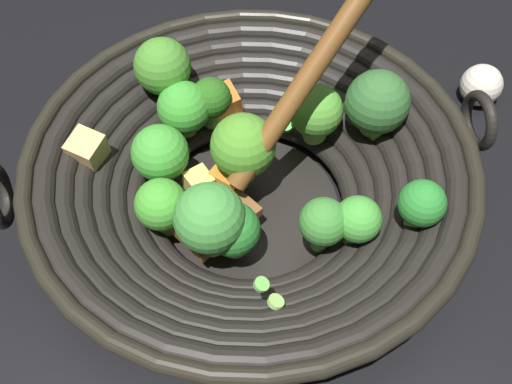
% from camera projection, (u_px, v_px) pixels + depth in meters
% --- Properties ---
extents(ground_plane, '(4.00, 4.00, 0.00)m').
position_uv_depth(ground_plane, '(251.00, 211.00, 0.55)').
color(ground_plane, black).
extents(wok, '(0.38, 0.39, 0.24)m').
position_uv_depth(wok, '(251.00, 172.00, 0.51)').
color(wok, black).
rests_on(wok, ground).
extents(garlic_bulb, '(0.04, 0.04, 0.04)m').
position_uv_depth(garlic_bulb, '(481.00, 85.00, 0.62)').
color(garlic_bulb, silver).
rests_on(garlic_bulb, ground).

